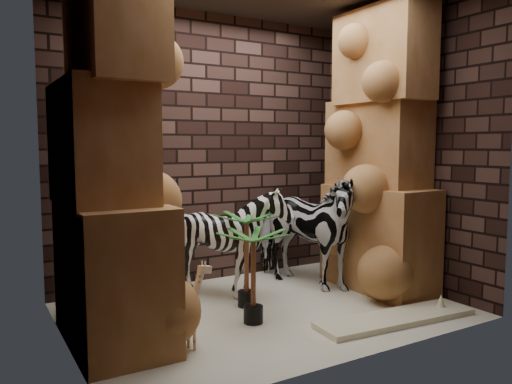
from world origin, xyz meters
TOP-DOWN VIEW (x-y plane):
  - floor at (0.00, 0.00)m, footprint 3.50×3.50m
  - wall_back at (0.00, 1.25)m, footprint 3.50×0.00m
  - wall_front at (0.00, -1.25)m, footprint 3.50×0.00m
  - wall_left at (-1.75, 0.00)m, footprint 0.00×3.00m
  - wall_right at (1.75, 0.00)m, footprint 0.00×3.00m
  - rock_pillar_left at (-1.40, 0.00)m, footprint 0.68×1.30m
  - rock_pillar_right at (1.42, 0.00)m, footprint 0.58×1.25m
  - zebra_right at (0.76, 0.48)m, footprint 1.00×1.38m
  - zebra_left at (-0.07, 0.54)m, footprint 0.92×1.14m
  - giraffe_toy at (-1.02, -0.50)m, footprint 0.36×0.22m
  - palm_front at (-0.09, 0.19)m, footprint 0.36×0.36m
  - palm_back at (-0.26, -0.23)m, footprint 0.36×0.36m
  - surfboard at (0.84, -0.83)m, footprint 1.55×0.49m

SIDE VIEW (x-z plane):
  - floor at x=0.00m, z-range 0.00..0.00m
  - surfboard at x=0.84m, z-range 0.00..0.05m
  - giraffe_toy at x=-1.02m, z-range 0.00..0.67m
  - palm_back at x=-0.26m, z-range 0.00..0.82m
  - palm_front at x=-0.09m, z-range 0.00..0.92m
  - zebra_left at x=-0.07m, z-range 0.00..1.03m
  - zebra_right at x=0.76m, z-range 0.00..1.46m
  - wall_back at x=0.00m, z-range -0.25..3.25m
  - wall_front at x=0.00m, z-range -0.25..3.25m
  - wall_left at x=-1.75m, z-range 0.00..3.00m
  - wall_right at x=1.75m, z-range 0.00..3.00m
  - rock_pillar_left at x=-1.40m, z-range 0.00..3.00m
  - rock_pillar_right at x=1.42m, z-range 0.00..3.00m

